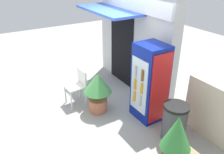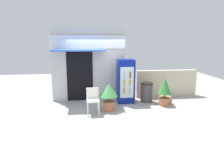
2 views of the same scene
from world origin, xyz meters
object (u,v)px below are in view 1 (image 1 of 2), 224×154
(potted_plant_near_shop, at_px, (98,88))
(plastic_chair, at_px, (78,84))
(trash_bin, at_px, (174,122))
(potted_plant_curbside, at_px, (176,140))
(drink_cooler, at_px, (150,83))

(potted_plant_near_shop, bearing_deg, plastic_chair, -156.45)
(trash_bin, bearing_deg, potted_plant_near_shop, -153.29)
(plastic_chair, height_order, potted_plant_curbside, potted_plant_curbside)
(drink_cooler, xyz_separation_m, plastic_chair, (-1.35, -1.12, -0.34))
(plastic_chair, distance_m, potted_plant_near_shop, 0.63)
(drink_cooler, bearing_deg, trash_bin, -3.10)
(drink_cooler, height_order, potted_plant_near_shop, drink_cooler)
(plastic_chair, distance_m, potted_plant_curbside, 2.81)
(drink_cooler, distance_m, potted_plant_curbside, 1.54)
(drink_cooler, relative_size, plastic_chair, 1.98)
(potted_plant_curbside, relative_size, trash_bin, 1.36)
(potted_plant_near_shop, xyz_separation_m, potted_plant_curbside, (2.18, 0.29, 0.01))
(drink_cooler, bearing_deg, plastic_chair, -140.34)
(drink_cooler, relative_size, potted_plant_curbside, 1.62)
(plastic_chair, xyz_separation_m, potted_plant_near_shop, (0.57, 0.25, 0.08))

